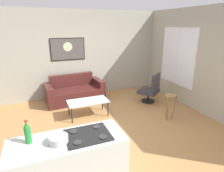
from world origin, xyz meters
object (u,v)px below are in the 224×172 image
Objects in this scene: armchair at (151,89)px; wall_painting at (68,49)px; soda_bottle at (28,133)px; couch at (75,92)px; bar_stool at (170,101)px; coffee_table at (88,102)px; mixing_bowl at (59,140)px.

armchair is 2.91m from wall_painting.
couch is at bearing 70.19° from soda_bottle.
armchair reaches higher than bar_stool.
bar_stool is (1.87, -0.95, 0.10)m from coffee_table.
soda_bottle is at bearing -109.81° from couch.
armchair reaches higher than coffee_table.
couch is 2.00× the size of armchair.
bar_stool is at bearing -99.08° from armchair.
coffee_table is 2.62m from soda_bottle.
armchair is 3.76× the size of mixing_bowl.
armchair is 1.14m from bar_stool.
coffee_table is 1.15× the size of armchair.
bar_stool is at bearing -51.74° from wall_painting.
coffee_table is 3.31× the size of soda_bottle.
bar_stool is at bearing 20.68° from soda_bottle.
armchair is 2.89× the size of soda_bottle.
coffee_table is 2.11m from bar_stool.
armchair is at bearing -25.10° from couch.
mixing_bowl is 0.23× the size of wall_painting.
couch is 7.51× the size of mixing_bowl.
armchair is (2.05, 0.17, 0.04)m from coffee_table.
soda_bottle reaches higher than bar_stool.
wall_painting is (-0.17, 1.64, 1.20)m from coffee_table.
armchair is 1.37× the size of bar_stool.
couch is 2.41m from armchair.
bar_stool is 2.74× the size of mixing_bowl.
armchair is 0.85× the size of wall_painting.
soda_bottle reaches higher than couch.
coffee_table is at bearing 153.01° from bar_stool.
mixing_bowl is at bearing -140.66° from armchair.
bar_stool is at bearing 25.46° from mixing_bowl.
couch is 5.78× the size of soda_bottle.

